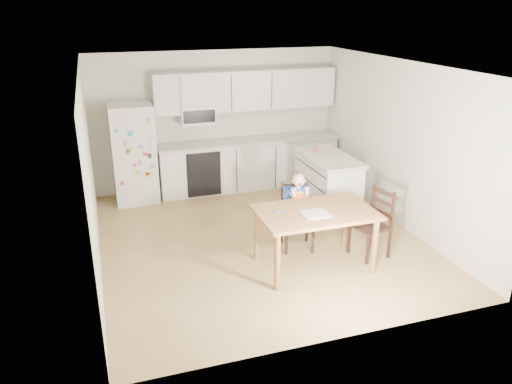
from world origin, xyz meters
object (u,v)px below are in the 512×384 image
Objects in this scene: dining_table at (315,218)px; kitchen_island at (327,185)px; chair_side at (376,218)px; refrigerator at (134,153)px; chair_booster at (297,203)px; red_cup at (315,150)px.

kitchen_island is at bearing 59.22° from dining_table.
chair_side is at bearing -90.23° from kitchen_island.
refrigerator reaches higher than chair_side.
chair_booster is (-0.94, -0.98, 0.17)m from kitchen_island.
chair_side is (0.94, 0.07, -0.15)m from dining_table.
kitchen_island is 0.89× the size of dining_table.
chair_booster reaches higher than chair_side.
chair_side is at bearing 4.16° from dining_table.
red_cup is (-0.13, 0.25, 0.53)m from kitchen_island.
dining_table is 0.96m from chair_side.
red_cup is at bearing 116.78° from kitchen_island.
chair_side is (0.93, -0.55, -0.13)m from chair_booster.
kitchen_island is 1.37m from chair_booster.
refrigerator reaches higher than chair_booster.
kitchen_island is 1.87m from dining_table.
red_cup is 1.52m from chair_booster.
dining_table is at bearing -80.32° from chair_booster.
refrigerator is 4.26m from chair_side.
refrigerator reaches higher than red_cup.
red_cup is 0.09× the size of chair_side.
kitchen_island is 15.45× the size of red_cup.
kitchen_island reaches higher than dining_table.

